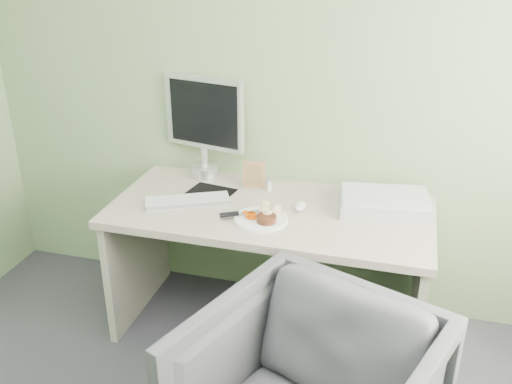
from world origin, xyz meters
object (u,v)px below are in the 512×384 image
(plate, at_px, (261,219))
(scanner, at_px, (385,203))
(monitor, at_px, (204,121))
(desk, at_px, (270,240))

(plate, distance_m, scanner, 0.63)
(plate, bearing_deg, monitor, 134.20)
(scanner, relative_size, monitor, 0.78)
(desk, xyz_separation_m, scanner, (0.55, 0.14, 0.22))
(plate, relative_size, monitor, 0.46)
(desk, height_order, plate, plate)
(plate, height_order, monitor, monitor)
(scanner, bearing_deg, desk, -174.32)
(desk, xyz_separation_m, plate, (-0.01, -0.14, 0.19))
(plate, relative_size, scanner, 0.59)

